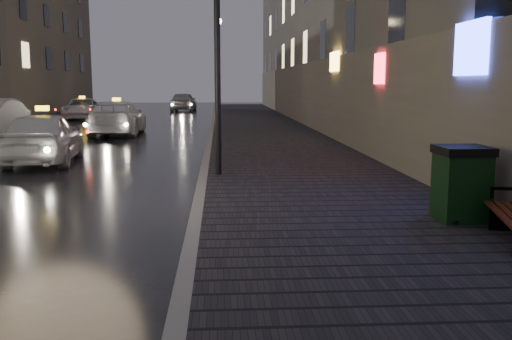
# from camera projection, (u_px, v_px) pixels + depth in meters

# --- Properties ---
(ground) EXTENTS (120.00, 120.00, 0.00)m
(ground) POSITION_uv_depth(u_px,v_px,m) (69.00, 263.00, 7.09)
(ground) COLOR black
(ground) RESTS_ON ground
(sidewalk) EXTENTS (4.60, 58.00, 0.15)m
(sidewalk) POSITION_uv_depth(u_px,v_px,m) (261.00, 127.00, 28.04)
(sidewalk) COLOR black
(sidewalk) RESTS_ON ground
(curb) EXTENTS (0.20, 58.00, 0.15)m
(curb) POSITION_uv_depth(u_px,v_px,m) (212.00, 127.00, 27.89)
(curb) COLOR slate
(curb) RESTS_ON ground
(curb_far) EXTENTS (0.20, 58.00, 0.15)m
(curb_far) POSITION_uv_depth(u_px,v_px,m) (26.00, 128.00, 27.34)
(curb_far) COLOR slate
(curb_far) RESTS_ON ground
(building_near) EXTENTS (1.80, 50.00, 13.00)m
(building_near) POSITION_uv_depth(u_px,v_px,m) (314.00, 4.00, 31.22)
(building_near) COLOR #605B54
(building_near) RESTS_ON ground
(building_far_c) EXTENTS (6.00, 22.00, 11.00)m
(building_far_c) POSITION_uv_depth(u_px,v_px,m) (19.00, 40.00, 43.90)
(building_far_c) COLOR #6B6051
(building_far_c) RESTS_ON ground
(lamp_near) EXTENTS (0.36, 0.36, 5.28)m
(lamp_near) POSITION_uv_depth(u_px,v_px,m) (217.00, 25.00, 12.60)
(lamp_near) COLOR black
(lamp_near) RESTS_ON sidewalk
(lamp_far) EXTENTS (0.36, 0.36, 5.28)m
(lamp_far) POSITION_uv_depth(u_px,v_px,m) (218.00, 57.00, 28.38)
(lamp_far) COLOR black
(lamp_far) RESTS_ON sidewalk
(trash_bin) EXTENTS (0.75, 0.75, 1.14)m
(trash_bin) POSITION_uv_depth(u_px,v_px,m) (461.00, 183.00, 8.63)
(trash_bin) COLOR black
(trash_bin) RESTS_ON sidewalk
(taxi_near) EXTENTS (2.13, 4.44, 1.46)m
(taxi_near) POSITION_uv_depth(u_px,v_px,m) (44.00, 137.00, 15.88)
(taxi_near) COLOR silver
(taxi_near) RESTS_ON ground
(taxi_mid) EXTENTS (2.13, 5.08, 1.46)m
(taxi_mid) POSITION_uv_depth(u_px,v_px,m) (117.00, 118.00, 24.64)
(taxi_mid) COLOR white
(taxi_mid) RESTS_ON ground
(taxi_far) EXTENTS (2.60, 4.84, 1.29)m
(taxi_far) POSITION_uv_depth(u_px,v_px,m) (83.00, 109.00, 35.49)
(taxi_far) COLOR silver
(taxi_far) RESTS_ON ground
(car_far) EXTENTS (2.05, 4.55, 1.52)m
(car_far) POSITION_uv_depth(u_px,v_px,m) (183.00, 102.00, 45.39)
(car_far) COLOR #95959C
(car_far) RESTS_ON ground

